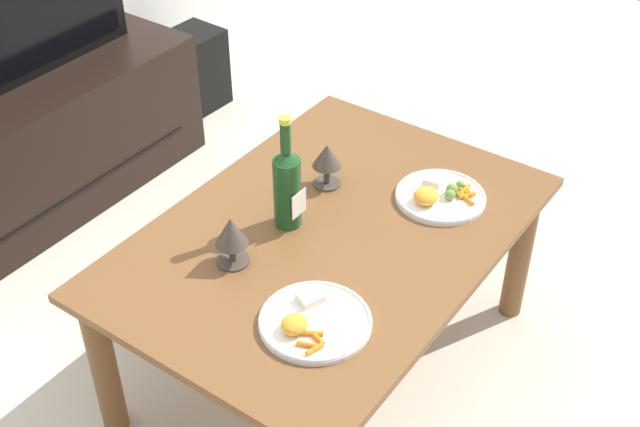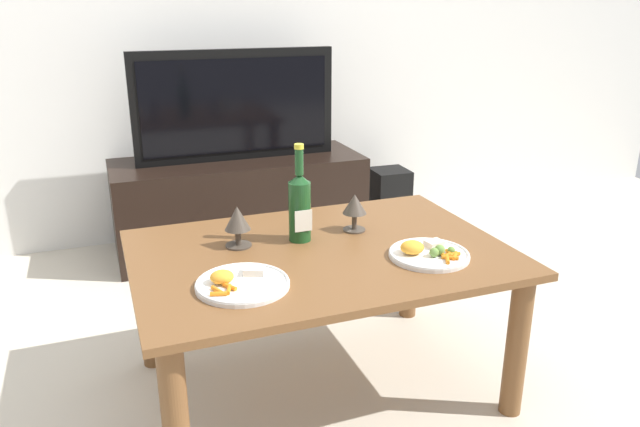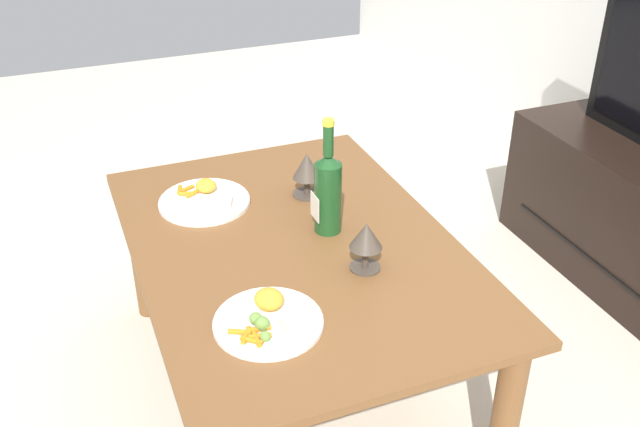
{
  "view_description": "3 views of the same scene",
  "coord_description": "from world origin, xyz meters",
  "px_view_note": "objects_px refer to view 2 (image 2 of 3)",
  "views": [
    {
      "loc": [
        -1.42,
        -0.98,
        1.9
      ],
      "look_at": [
        -0.01,
        0.02,
        0.57
      ],
      "focal_mm": 47.04,
      "sensor_mm": 36.0,
      "label": 1
    },
    {
      "loc": [
        -0.64,
        -1.7,
        1.27
      ],
      "look_at": [
        0.02,
        0.05,
        0.62
      ],
      "focal_mm": 34.22,
      "sensor_mm": 36.0,
      "label": 2
    },
    {
      "loc": [
        1.56,
        -0.55,
        1.58
      ],
      "look_at": [
        -0.03,
        0.09,
        0.57
      ],
      "focal_mm": 41.28,
      "sensor_mm": 36.0,
      "label": 3
    }
  ],
  "objects_px": {
    "floor_speaker": "(389,198)",
    "dinner_plate_right": "(428,253)",
    "dining_table": "(321,274)",
    "tv_screen": "(236,106)",
    "dinner_plate_left": "(241,283)",
    "wine_bottle": "(300,204)",
    "goblet_right": "(355,206)",
    "goblet_left": "(237,221)",
    "tv_stand": "(240,204)"
  },
  "relations": [
    {
      "from": "floor_speaker",
      "to": "dinner_plate_right",
      "type": "bearing_deg",
      "value": -111.05
    },
    {
      "from": "dining_table",
      "to": "tv_screen",
      "type": "height_order",
      "value": "tv_screen"
    },
    {
      "from": "dining_table",
      "to": "tv_screen",
      "type": "relative_size",
      "value": 1.15
    },
    {
      "from": "dinner_plate_left",
      "to": "tv_screen",
      "type": "bearing_deg",
      "value": 76.93
    },
    {
      "from": "wine_bottle",
      "to": "goblet_right",
      "type": "xyz_separation_m",
      "value": [
        0.21,
        0.02,
        -0.04
      ]
    },
    {
      "from": "goblet_right",
      "to": "floor_speaker",
      "type": "bearing_deg",
      "value": 57.9
    },
    {
      "from": "goblet_left",
      "to": "dining_table",
      "type": "bearing_deg",
      "value": -28.05
    },
    {
      "from": "dinner_plate_right",
      "to": "goblet_left",
      "type": "bearing_deg",
      "value": 150.93
    },
    {
      "from": "wine_bottle",
      "to": "goblet_right",
      "type": "relative_size",
      "value": 2.48
    },
    {
      "from": "tv_screen",
      "to": "wine_bottle",
      "type": "relative_size",
      "value": 3.15
    },
    {
      "from": "tv_stand",
      "to": "dining_table",
      "type": "bearing_deg",
      "value": -92.14
    },
    {
      "from": "wine_bottle",
      "to": "tv_screen",
      "type": "bearing_deg",
      "value": 86.19
    },
    {
      "from": "dining_table",
      "to": "tv_screen",
      "type": "distance_m",
      "value": 1.4
    },
    {
      "from": "tv_stand",
      "to": "wine_bottle",
      "type": "relative_size",
      "value": 3.95
    },
    {
      "from": "dining_table",
      "to": "goblet_left",
      "type": "bearing_deg",
      "value": 151.95
    },
    {
      "from": "wine_bottle",
      "to": "goblet_left",
      "type": "height_order",
      "value": "wine_bottle"
    },
    {
      "from": "tv_screen",
      "to": "goblet_right",
      "type": "distance_m",
      "value": 1.24
    },
    {
      "from": "goblet_right",
      "to": "dinner_plate_left",
      "type": "xyz_separation_m",
      "value": [
        -0.48,
        -0.3,
        -0.08
      ]
    },
    {
      "from": "tv_screen",
      "to": "floor_speaker",
      "type": "xyz_separation_m",
      "value": [
        0.9,
        0.0,
        -0.6
      ]
    },
    {
      "from": "dining_table",
      "to": "goblet_right",
      "type": "height_order",
      "value": "goblet_right"
    },
    {
      "from": "goblet_right",
      "to": "tv_screen",
      "type": "bearing_deg",
      "value": 95.74
    },
    {
      "from": "goblet_left",
      "to": "wine_bottle",
      "type": "bearing_deg",
      "value": -4.97
    },
    {
      "from": "floor_speaker",
      "to": "dinner_plate_left",
      "type": "distance_m",
      "value": 2.0
    },
    {
      "from": "dining_table",
      "to": "floor_speaker",
      "type": "height_order",
      "value": "dining_table"
    },
    {
      "from": "wine_bottle",
      "to": "dinner_plate_right",
      "type": "xyz_separation_m",
      "value": [
        0.33,
        -0.28,
        -0.11
      ]
    },
    {
      "from": "wine_bottle",
      "to": "dining_table",
      "type": "bearing_deg",
      "value": -73.51
    },
    {
      "from": "tv_stand",
      "to": "tv_screen",
      "type": "distance_m",
      "value": 0.52
    },
    {
      "from": "tv_stand",
      "to": "dinner_plate_right",
      "type": "xyz_separation_m",
      "value": [
        0.25,
        -1.53,
        0.28
      ]
    },
    {
      "from": "wine_bottle",
      "to": "dinner_plate_left",
      "type": "bearing_deg",
      "value": -134.26
    },
    {
      "from": "dining_table",
      "to": "dinner_plate_left",
      "type": "bearing_deg",
      "value": -150.92
    },
    {
      "from": "dining_table",
      "to": "goblet_left",
      "type": "distance_m",
      "value": 0.32
    },
    {
      "from": "tv_screen",
      "to": "goblet_left",
      "type": "xyz_separation_m",
      "value": [
        -0.29,
        -1.23,
        -0.17
      ]
    },
    {
      "from": "tv_screen",
      "to": "wine_bottle",
      "type": "xyz_separation_m",
      "value": [
        -0.08,
        -1.25,
        -0.13
      ]
    },
    {
      "from": "dinner_plate_left",
      "to": "dining_table",
      "type": "bearing_deg",
      "value": 29.08
    },
    {
      "from": "tv_stand",
      "to": "dinner_plate_right",
      "type": "relative_size",
      "value": 5.14
    },
    {
      "from": "dinner_plate_right",
      "to": "floor_speaker",
      "type": "bearing_deg",
      "value": 66.94
    },
    {
      "from": "goblet_left",
      "to": "goblet_right",
      "type": "bearing_deg",
      "value": -0.0
    },
    {
      "from": "wine_bottle",
      "to": "dinner_plate_right",
      "type": "distance_m",
      "value": 0.45
    },
    {
      "from": "goblet_left",
      "to": "dinner_plate_left",
      "type": "distance_m",
      "value": 0.31
    },
    {
      "from": "floor_speaker",
      "to": "wine_bottle",
      "type": "height_order",
      "value": "wine_bottle"
    },
    {
      "from": "floor_speaker",
      "to": "tv_stand",
      "type": "bearing_deg",
      "value": -177.91
    },
    {
      "from": "dinner_plate_left",
      "to": "tv_stand",
      "type": "bearing_deg",
      "value": 76.95
    },
    {
      "from": "floor_speaker",
      "to": "goblet_right",
      "type": "bearing_deg",
      "value": -120.1
    },
    {
      "from": "wine_bottle",
      "to": "goblet_left",
      "type": "bearing_deg",
      "value": 175.03
    },
    {
      "from": "tv_screen",
      "to": "dinner_plate_left",
      "type": "height_order",
      "value": "tv_screen"
    },
    {
      "from": "floor_speaker",
      "to": "goblet_left",
      "type": "relative_size",
      "value": 2.53
    },
    {
      "from": "dining_table",
      "to": "dinner_plate_left",
      "type": "xyz_separation_m",
      "value": [
        -0.3,
        -0.17,
        0.1
      ]
    },
    {
      "from": "tv_stand",
      "to": "wine_bottle",
      "type": "height_order",
      "value": "wine_bottle"
    },
    {
      "from": "floor_speaker",
      "to": "dinner_plate_right",
      "type": "distance_m",
      "value": 1.7
    },
    {
      "from": "floor_speaker",
      "to": "goblet_left",
      "type": "height_order",
      "value": "goblet_left"
    }
  ]
}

